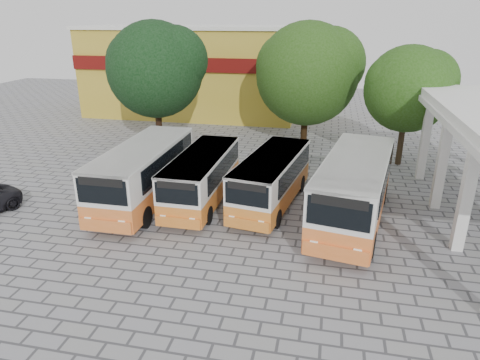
% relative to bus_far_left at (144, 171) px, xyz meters
% --- Properties ---
extents(ground, '(90.00, 90.00, 0.00)m').
position_rel_bus_far_left_xyz_m(ground, '(6.80, -3.68, -1.76)').
color(ground, gray).
rests_on(ground, ground).
extents(shophouse_block, '(20.40, 10.40, 8.30)m').
position_rel_bus_far_left_xyz_m(shophouse_block, '(-4.20, 22.31, 2.41)').
color(shophouse_block, '#AC9126').
rests_on(shophouse_block, ground).
extents(bus_far_left, '(2.62, 8.43, 3.04)m').
position_rel_bus_far_left_xyz_m(bus_far_left, '(0.00, 0.00, 0.00)').
color(bus_far_left, orange).
rests_on(bus_far_left, ground).
extents(bus_centre_left, '(2.34, 7.32, 2.63)m').
position_rel_bus_far_left_xyz_m(bus_centre_left, '(2.91, 0.57, -0.24)').
color(bus_centre_left, orange).
rests_on(bus_centre_left, ground).
extents(bus_centre_right, '(3.36, 7.63, 2.65)m').
position_rel_bus_far_left_xyz_m(bus_centre_right, '(6.44, 1.00, -0.22)').
color(bus_centre_right, '#C86E21').
rests_on(bus_centre_right, ground).
extents(bus_far_right, '(4.16, 9.14, 3.16)m').
position_rel_bus_far_left_xyz_m(bus_far_right, '(10.42, -0.20, 0.07)').
color(bus_far_right, orange).
rests_on(bus_far_right, ground).
extents(tree_left, '(6.99, 6.65, 8.97)m').
position_rel_bus_far_left_xyz_m(tree_left, '(-2.96, 9.57, 4.10)').
color(tree_left, black).
rests_on(tree_left, ground).
extents(tree_middle, '(7.75, 7.38, 8.92)m').
position_rel_bus_far_left_xyz_m(tree_middle, '(7.36, 12.75, 3.72)').
color(tree_middle, black).
rests_on(tree_middle, ground).
extents(tree_right, '(5.63, 5.37, 7.58)m').
position_rel_bus_far_left_xyz_m(tree_right, '(13.79, 9.28, 3.32)').
color(tree_right, '#362819').
rests_on(tree_right, ground).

